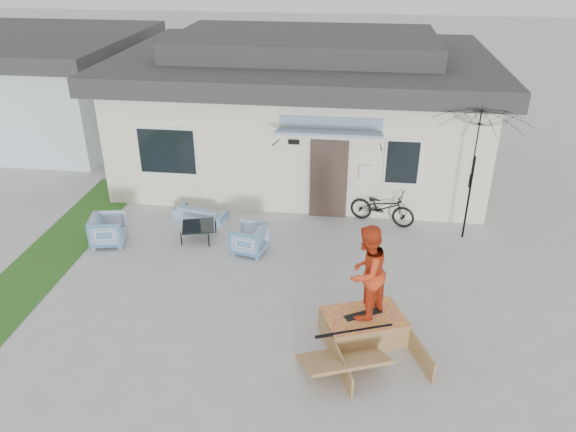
# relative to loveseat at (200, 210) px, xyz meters

# --- Properties ---
(ground) EXTENTS (90.00, 90.00, 0.00)m
(ground) POSITION_rel_loveseat_xyz_m (2.24, -3.81, -0.27)
(ground) COLOR #A9A9A9
(ground) RESTS_ON ground
(grass_strip) EXTENTS (1.40, 8.00, 0.01)m
(grass_strip) POSITION_rel_loveseat_xyz_m (-2.96, -1.81, -0.27)
(grass_strip) COLOR #24551B
(grass_strip) RESTS_ON ground
(house) EXTENTS (10.80, 8.49, 4.10)m
(house) POSITION_rel_loveseat_xyz_m (2.24, 4.18, 1.67)
(house) COLOR beige
(house) RESTS_ON ground
(neighbor_house) EXTENTS (8.60, 7.60, 3.50)m
(neighbor_house) POSITION_rel_loveseat_xyz_m (-8.26, 6.19, 1.51)
(neighbor_house) COLOR silver
(neighbor_house) RESTS_ON ground
(loveseat) EXTENTS (1.46, 0.75, 0.55)m
(loveseat) POSITION_rel_loveseat_xyz_m (0.00, 0.00, 0.00)
(loveseat) COLOR #2B6598
(loveseat) RESTS_ON ground
(armchair_left) EXTENTS (0.87, 0.91, 0.79)m
(armchair_left) POSITION_rel_loveseat_xyz_m (-1.82, -1.47, 0.12)
(armchair_left) COLOR #2B6598
(armchair_left) RESTS_ON ground
(armchair_right) EXTENTS (0.82, 0.85, 0.75)m
(armchair_right) POSITION_rel_loveseat_xyz_m (1.56, -1.42, 0.10)
(armchair_right) COLOR #2B6598
(armchair_right) RESTS_ON ground
(coffee_table) EXTENTS (0.92, 0.92, 0.37)m
(coffee_table) POSITION_rel_loveseat_xyz_m (0.23, -0.99, -0.09)
(coffee_table) COLOR black
(coffee_table) RESTS_ON ground
(bicycle) EXTENTS (1.78, 1.08, 1.07)m
(bicycle) POSITION_rel_loveseat_xyz_m (4.63, 0.44, 0.26)
(bicycle) COLOR black
(bicycle) RESTS_ON ground
(patio_umbrella) EXTENTS (2.51, 2.38, 2.20)m
(patio_umbrella) POSITION_rel_loveseat_xyz_m (6.60, -0.06, 1.48)
(patio_umbrella) COLOR black
(patio_umbrella) RESTS_ON ground
(skate_ramp) EXTENTS (1.99, 2.26, 0.47)m
(skate_ramp) POSITION_rel_loveseat_xyz_m (4.21, -4.18, -0.04)
(skate_ramp) COLOR olive
(skate_ramp) RESTS_ON ground
(skateboard) EXTENTS (0.72, 0.52, 0.05)m
(skateboard) POSITION_rel_loveseat_xyz_m (4.19, -4.13, 0.22)
(skateboard) COLOR black
(skateboard) RESTS_ON skate_ramp
(skater) EXTENTS (1.03, 1.10, 1.78)m
(skater) POSITION_rel_loveseat_xyz_m (4.19, -4.13, 1.13)
(skater) COLOR red
(skater) RESTS_ON skateboard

